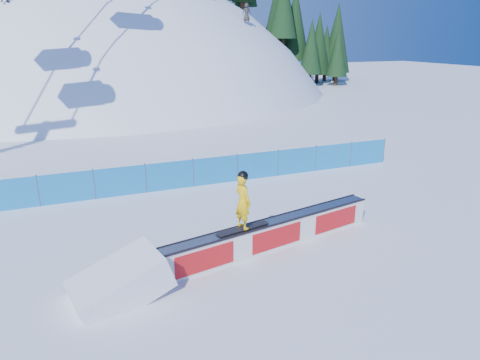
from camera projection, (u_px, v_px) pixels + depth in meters
name	position (u px, v px, depth m)	size (l,w,h in m)	color
ground	(202.00, 233.00, 13.98)	(160.00, 160.00, 0.00)	white
snow_hill	(113.00, 228.00, 56.64)	(64.00, 64.00, 64.00)	white
treeline	(289.00, 18.00, 56.93)	(23.70, 12.71, 19.28)	black
safety_fence	(170.00, 176.00, 17.74)	(22.05, 0.05, 1.30)	#1273BB
rail_box	(272.00, 234.00, 12.87)	(7.43, 1.95, 0.90)	silver
snow_ramp	(121.00, 295.00, 10.60)	(2.25, 1.50, 0.84)	white
snowboarder	(243.00, 201.00, 11.90)	(1.67, 0.66, 1.72)	black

